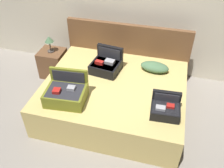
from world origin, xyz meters
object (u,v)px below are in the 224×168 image
object	(u,v)px
nightstand	(53,63)
bed	(114,97)
pillow_near_headboard	(155,67)
table_lamp	(49,40)
hard_case_medium	(106,65)
hard_case_small	(165,109)
hard_case_large	(66,93)

from	to	relation	value
nightstand	bed	bearing A→B (deg)	-25.26
pillow_near_headboard	table_lamp	xyz separation A→B (m)	(-1.85, 0.14, 0.14)
hard_case_medium	nightstand	world-z (taller)	hard_case_medium
pillow_near_headboard	hard_case_small	bearing A→B (deg)	-74.85
pillow_near_headboard	hard_case_medium	bearing A→B (deg)	-166.44
hard_case_medium	nightstand	distance (m)	1.21
hard_case_small	table_lamp	distance (m)	2.34
pillow_near_headboard	nightstand	bearing A→B (deg)	175.74
hard_case_medium	pillow_near_headboard	xyz separation A→B (m)	(0.74, 0.18, -0.03)
bed	table_lamp	size ratio (longest dim) A/B	7.03
hard_case_large	pillow_near_headboard	size ratio (longest dim) A/B	1.26
bed	hard_case_medium	bearing A→B (deg)	124.24
hard_case_large	pillow_near_headboard	bearing A→B (deg)	37.65
hard_case_small	pillow_near_headboard	distance (m)	0.94
bed	nightstand	size ratio (longest dim) A/B	4.13
hard_case_medium	table_lamp	size ratio (longest dim) A/B	1.61
bed	pillow_near_headboard	distance (m)	0.79
pillow_near_headboard	table_lamp	bearing A→B (deg)	175.74
hard_case_small	table_lamp	size ratio (longest dim) A/B	1.29
hard_case_small	hard_case_large	bearing A→B (deg)	179.93
bed	table_lamp	distance (m)	1.53
hard_case_large	hard_case_small	bearing A→B (deg)	-1.78
nightstand	hard_case_small	bearing A→B (deg)	-26.59
bed	hard_case_medium	world-z (taller)	hard_case_medium
hard_case_medium	table_lamp	xyz separation A→B (m)	(-1.11, 0.32, 0.11)
hard_case_medium	pillow_near_headboard	distance (m)	0.76
hard_case_small	pillow_near_headboard	size ratio (longest dim) A/B	0.86
table_lamp	pillow_near_headboard	bearing A→B (deg)	-4.26
hard_case_medium	bed	bearing A→B (deg)	-48.01
hard_case_large	nightstand	distance (m)	1.42
bed	hard_case_medium	xyz separation A→B (m)	(-0.21, 0.31, 0.36)
hard_case_small	pillow_near_headboard	bearing A→B (deg)	101.85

